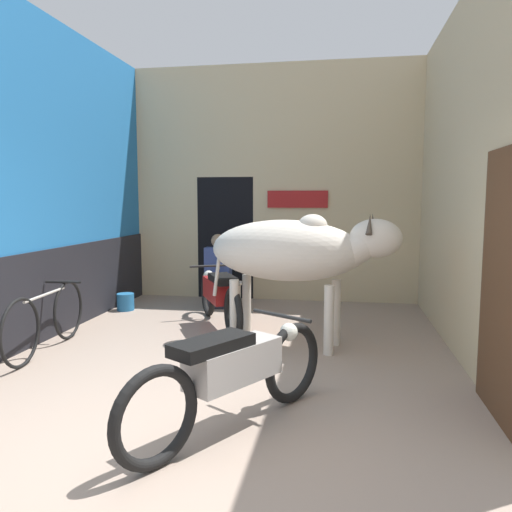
# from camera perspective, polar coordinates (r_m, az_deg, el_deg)

# --- Properties ---
(ground_plane) EXTENTS (30.00, 30.00, 0.00)m
(ground_plane) POSITION_cam_1_polar(r_m,az_deg,el_deg) (3.72, -9.92, -20.84)
(ground_plane) COLOR gray
(wall_left_shopfront) EXTENTS (0.25, 5.21, 3.92)m
(wall_left_shopfront) POSITION_cam_1_polar(r_m,az_deg,el_deg) (6.75, -22.79, 7.62)
(wall_left_shopfront) COLOR #236BAD
(wall_left_shopfront) RESTS_ON ground_plane
(wall_back_with_doorway) EXTENTS (4.77, 0.93, 3.92)m
(wall_back_with_doorway) POSITION_cam_1_polar(r_m,az_deg,el_deg) (8.65, 0.53, 6.36)
(wall_back_with_doorway) COLOR #C6B289
(wall_back_with_doorway) RESTS_ON ground_plane
(wall_right_with_door) EXTENTS (0.22, 5.21, 3.92)m
(wall_right_with_door) POSITION_cam_1_polar(r_m,az_deg,el_deg) (5.82, 23.23, 8.25)
(wall_right_with_door) COLOR #C6B289
(wall_right_with_door) RESTS_ON ground_plane
(cow) EXTENTS (2.26, 1.04, 1.56)m
(cow) POSITION_cam_1_polar(r_m,az_deg,el_deg) (5.72, 4.47, 0.58)
(cow) COLOR beige
(cow) RESTS_ON ground_plane
(motorcycle_near) EXTENTS (1.18, 1.81, 0.79)m
(motorcycle_near) POSITION_cam_1_polar(r_m,az_deg,el_deg) (3.74, -2.60, -13.04)
(motorcycle_near) COLOR black
(motorcycle_near) RESTS_ON ground_plane
(motorcycle_far) EXTENTS (1.03, 1.87, 0.77)m
(motorcycle_far) POSITION_cam_1_polar(r_m,az_deg,el_deg) (6.65, -4.21, -4.42)
(motorcycle_far) COLOR black
(motorcycle_far) RESTS_ON ground_plane
(bicycle) EXTENTS (0.44, 1.77, 0.74)m
(bicycle) POSITION_cam_1_polar(r_m,az_deg,el_deg) (6.07, -22.79, -6.69)
(bicycle) COLOR black
(bicycle) RESTS_ON ground_plane
(shopkeeper_seated) EXTENTS (0.41, 0.34, 1.16)m
(shopkeeper_seated) POSITION_cam_1_polar(r_m,az_deg,el_deg) (7.90, -4.43, -1.48)
(shopkeeper_seated) COLOR #282833
(shopkeeper_seated) RESTS_ON ground_plane
(plastic_stool) EXTENTS (0.30, 0.30, 0.41)m
(plastic_stool) POSITION_cam_1_polar(r_m,az_deg,el_deg) (7.86, -2.52, -4.36)
(plastic_stool) COLOR beige
(plastic_stool) RESTS_ON ground_plane
(bucket) EXTENTS (0.26, 0.26, 0.26)m
(bucket) POSITION_cam_1_polar(r_m,az_deg,el_deg) (7.97, -14.69, -5.09)
(bucket) COLOR #23669E
(bucket) RESTS_ON ground_plane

